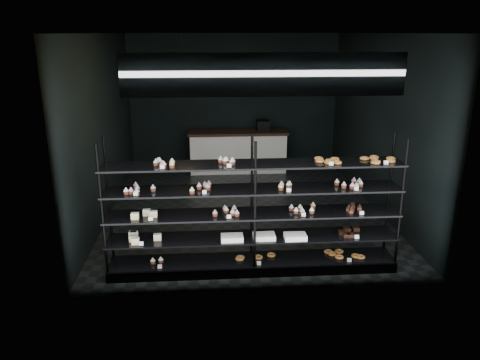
# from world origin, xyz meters

# --- Properties ---
(room) EXTENTS (5.01, 6.01, 3.20)m
(room) POSITION_xyz_m (0.00, 0.00, 1.60)
(room) COLOR black
(room) RESTS_ON ground
(display_shelf) EXTENTS (4.00, 0.50, 1.91)m
(display_shelf) POSITION_xyz_m (-0.09, -2.45, 0.63)
(display_shelf) COLOR black
(display_shelf) RESTS_ON room
(signage) EXTENTS (3.30, 0.05, 0.50)m
(signage) POSITION_xyz_m (0.00, -2.93, 2.75)
(signage) COLOR #0D1E44
(signage) RESTS_ON room
(pendant_lamp) EXTENTS (0.31, 0.31, 0.89)m
(pendant_lamp) POSITION_xyz_m (-1.04, -1.05, 2.45)
(pendant_lamp) COLOR black
(pendant_lamp) RESTS_ON room
(service_counter) EXTENTS (2.35, 0.65, 1.23)m
(service_counter) POSITION_xyz_m (0.07, 2.50, 0.50)
(service_counter) COLOR white
(service_counter) RESTS_ON room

